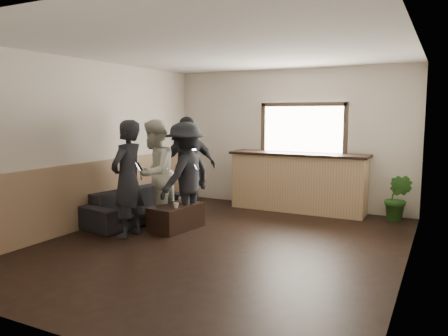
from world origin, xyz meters
The scene contains 12 objects.
ground centered at (0.00, 0.00, 0.00)m, with size 5.00×6.00×0.01m, color black.
room_shell centered at (-0.74, 0.00, 1.47)m, with size 5.01×6.01×2.80m.
bar_counter centered at (0.30, 2.70, 0.64)m, with size 2.70×0.68×2.13m.
sofa centered at (-1.95, 0.52, 0.29)m, with size 1.98×0.77×0.58m, color black.
coffee_table centered at (-1.06, 0.41, 0.20)m, with size 0.51×0.92×0.41m, color black.
cup_a centered at (-1.09, 0.63, 0.45)m, with size 0.12×0.12×0.09m, color silver.
cup_b centered at (-0.93, 0.22, 0.45)m, with size 0.09×0.09×0.09m, color silver.
potted_plant centered at (2.15, 2.65, 0.42)m, with size 0.47×0.38×0.85m, color #2D6623.
person_a centered at (-1.49, -0.28, 0.91)m, with size 0.51×0.69×1.82m.
person_b centered at (-1.50, 0.43, 0.91)m, with size 0.85×1.00×1.81m.
person_c centered at (-0.99, 0.61, 0.89)m, with size 0.77×1.21×1.78m.
person_d centered at (-1.33, 1.25, 0.93)m, with size 0.98×1.16×1.86m.
Camera 1 is at (2.88, -5.53, 1.91)m, focal length 35.00 mm.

